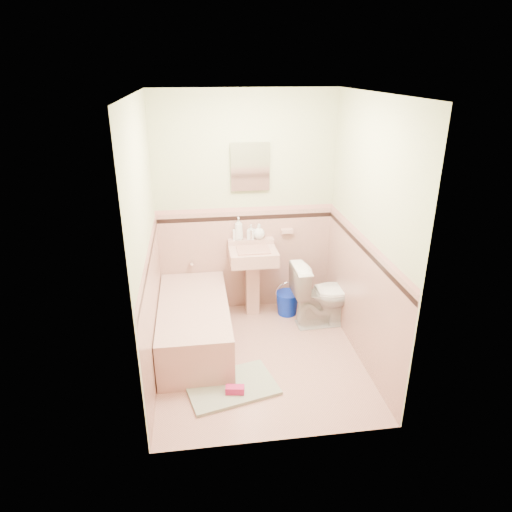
{
  "coord_description": "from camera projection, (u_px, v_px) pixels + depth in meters",
  "views": [
    {
      "loc": [
        -0.56,
        -3.79,
        2.7
      ],
      "look_at": [
        0.0,
        0.25,
        1.0
      ],
      "focal_mm": 32.05,
      "sensor_mm": 36.0,
      "label": 1
    }
  ],
  "objects": [
    {
      "name": "wall_back",
      "position": [
        246.0,
        206.0,
        5.1
      ],
      "size": [
        2.5,
        0.0,
        2.5
      ],
      "primitive_type": "plane",
      "rotation": [
        1.57,
        0.0,
        0.0
      ],
      "color": "beige",
      "rests_on": "ground"
    },
    {
      "name": "accent_front",
      "position": [
        283.0,
        314.0,
        3.15
      ],
      "size": [
        2.0,
        0.0,
        2.0
      ],
      "primitive_type": "plane",
      "rotation": [
        -1.57,
        0.0,
        0.0
      ],
      "color": "black",
      "rests_on": "ground"
    },
    {
      "name": "soap_dish",
      "position": [
        287.0,
        231.0,
        5.24
      ],
      "size": [
        0.13,
        0.08,
        0.04
      ],
      "primitive_type": "cube",
      "color": "tan",
      "rests_on": "wall_back"
    },
    {
      "name": "toilet",
      "position": [
        324.0,
        294.0,
        5.05
      ],
      "size": [
        0.74,
        0.44,
        0.74
      ],
      "primitive_type": "imported",
      "rotation": [
        0.0,
        0.0,
        1.62
      ],
      "color": "white",
      "rests_on": "floor"
    },
    {
      "name": "cap_front",
      "position": [
        283.0,
        301.0,
        3.11
      ],
      "size": [
        2.0,
        0.0,
        2.0
      ],
      "primitive_type": "plane",
      "rotation": [
        -1.57,
        0.0,
        0.0
      ],
      "color": "tan",
      "rests_on": "ground"
    },
    {
      "name": "accent_right",
      "position": [
        364.0,
        249.0,
        4.27
      ],
      "size": [
        0.0,
        2.2,
        2.2
      ],
      "primitive_type": "plane",
      "rotation": [
        1.57,
        0.0,
        -1.57
      ],
      "color": "black",
      "rests_on": "ground"
    },
    {
      "name": "sink",
      "position": [
        253.0,
        283.0,
        5.21
      ],
      "size": [
        0.52,
        0.48,
        0.82
      ],
      "primitive_type": null,
      "color": "tan",
      "rests_on": "floor"
    },
    {
      "name": "soap_bottle_right",
      "position": [
        259.0,
        231.0,
        5.17
      ],
      "size": [
        0.18,
        0.18,
        0.17
      ],
      "primitive_type": "imported",
      "rotation": [
        0.0,
        0.0,
        0.37
      ],
      "color": "#B2B2B2",
      "rests_on": "sink"
    },
    {
      "name": "wall_left",
      "position": [
        146.0,
        247.0,
        3.96
      ],
      "size": [
        0.0,
        2.5,
        2.5
      ],
      "primitive_type": "plane",
      "rotation": [
        1.57,
        0.0,
        1.57
      ],
      "color": "beige",
      "rests_on": "ground"
    },
    {
      "name": "cap_left",
      "position": [
        148.0,
        250.0,
        3.98
      ],
      "size": [
        0.0,
        2.2,
        2.2
      ],
      "primitive_type": "plane",
      "rotation": [
        1.57,
        0.0,
        1.57
      ],
      "color": "tan",
      "rests_on": "ground"
    },
    {
      "name": "accent_left",
      "position": [
        150.0,
        260.0,
        4.02
      ],
      "size": [
        0.0,
        2.2,
        2.2
      ],
      "primitive_type": "plane",
      "rotation": [
        1.57,
        0.0,
        1.57
      ],
      "color": "black",
      "rests_on": "ground"
    },
    {
      "name": "tube",
      "position": [
        234.0,
        235.0,
        5.14
      ],
      "size": [
        0.04,
        0.04,
        0.12
      ],
      "primitive_type": "cylinder",
      "rotation": [
        0.0,
        0.0,
        -0.2
      ],
      "color": "white",
      "rests_on": "sink"
    },
    {
      "name": "ceiling",
      "position": [
        260.0,
        93.0,
        3.61
      ],
      "size": [
        2.2,
        2.2,
        0.0
      ],
      "primitive_type": "plane",
      "rotation": [
        3.14,
        0.0,
        0.0
      ],
      "color": "white",
      "rests_on": "ground"
    },
    {
      "name": "wall_front",
      "position": [
        283.0,
        298.0,
        3.09
      ],
      "size": [
        2.5,
        0.0,
        2.5
      ],
      "primitive_type": "plane",
      "rotation": [
        -1.57,
        0.0,
        0.0
      ],
      "color": "beige",
      "rests_on": "ground"
    },
    {
      "name": "sink_faucet",
      "position": [
        251.0,
        234.0,
        5.13
      ],
      "size": [
        0.02,
        0.02,
        0.1
      ],
      "primitive_type": "cylinder",
      "color": "silver",
      "rests_on": "sink"
    },
    {
      "name": "wainscot_back",
      "position": [
        246.0,
        260.0,
        5.34
      ],
      "size": [
        2.0,
        0.0,
        2.0
      ],
      "primitive_type": "plane",
      "rotation": [
        1.57,
        0.0,
        0.0
      ],
      "color": "tan",
      "rests_on": "ground"
    },
    {
      "name": "cap_right",
      "position": [
        365.0,
        239.0,
        4.23
      ],
      "size": [
        0.0,
        2.2,
        2.2
      ],
      "primitive_type": "plane",
      "rotation": [
        1.57,
        0.0,
        -1.57
      ],
      "color": "tan",
      "rests_on": "ground"
    },
    {
      "name": "bath_mat",
      "position": [
        231.0,
        386.0,
        4.14
      ],
      "size": [
        0.89,
        0.7,
        0.03
      ],
      "primitive_type": "cube",
      "rotation": [
        0.0,
        0.0,
        0.25
      ],
      "color": "#98A489",
      "rests_on": "floor"
    },
    {
      "name": "wall_right",
      "position": [
        367.0,
        236.0,
        4.22
      ],
      "size": [
        0.0,
        2.5,
        2.5
      ],
      "primitive_type": "plane",
      "rotation": [
        1.57,
        0.0,
        -1.57
      ],
      "color": "beige",
      "rests_on": "ground"
    },
    {
      "name": "bathtub",
      "position": [
        195.0,
        326.0,
        4.71
      ],
      "size": [
        0.7,
        1.5,
        0.45
      ],
      "primitive_type": "cube",
      "color": "tan",
      "rests_on": "floor"
    },
    {
      "name": "shoe",
      "position": [
        235.0,
        390.0,
        4.02
      ],
      "size": [
        0.17,
        0.1,
        0.07
      ],
      "primitive_type": "cube",
      "rotation": [
        0.0,
        0.0,
        -0.15
      ],
      "color": "#BF1E59",
      "rests_on": "bath_mat"
    },
    {
      "name": "accent_back",
      "position": [
        246.0,
        218.0,
        5.13
      ],
      "size": [
        2.0,
        0.0,
        2.0
      ],
      "primitive_type": "plane",
      "rotation": [
        1.57,
        0.0,
        0.0
      ],
      "color": "black",
      "rests_on": "ground"
    },
    {
      "name": "wainscot_front",
      "position": [
        281.0,
        376.0,
        3.35
      ],
      "size": [
        2.0,
        0.0,
        2.0
      ],
      "primitive_type": "plane",
      "rotation": [
        -1.57,
        0.0,
        0.0
      ],
      "color": "tan",
      "rests_on": "ground"
    },
    {
      "name": "bucket",
      "position": [
        287.0,
        303.0,
        5.34
      ],
      "size": [
        0.28,
        0.28,
        0.27
      ],
      "primitive_type": null,
      "rotation": [
        0.0,
        0.0,
        -0.03
      ],
      "color": "#0725B6",
      "rests_on": "floor"
    },
    {
      "name": "floor",
      "position": [
        259.0,
        357.0,
        4.57
      ],
      "size": [
        2.2,
        2.2,
        0.0
      ],
      "primitive_type": "plane",
      "color": "tan",
      "rests_on": "ground"
    },
    {
      "name": "soap_bottle_left",
      "position": [
        239.0,
        229.0,
        5.12
      ],
      "size": [
        0.11,
        0.11,
        0.26
      ],
      "primitive_type": "imported",
      "rotation": [
        0.0,
        0.0,
        0.05
      ],
      "color": "#B2B2B2",
      "rests_on": "sink"
    },
    {
      "name": "tub_faucet",
      "position": [
        192.0,
        262.0,
        5.21
      ],
      "size": [
        0.04,
        0.12,
        0.04
      ],
      "primitive_type": "cylinder",
      "rotation": [
        1.57,
        0.0,
        0.0
      ],
      "color": "silver",
      "rests_on": "wall_back"
    },
    {
      "name": "medicine_cabinet",
      "position": [
        250.0,
        167.0,
        4.9
      ],
      "size": [
        0.37,
        0.04,
        0.46
      ],
      "primitive_type": "cube",
      "color": "white",
      "rests_on": "wall_back"
    },
    {
      "name": "cap_back",
      "position": [
        246.0,
        209.0,
        5.09
      ],
      "size": [
        2.0,
        0.0,
        2.0
      ],
      "primitive_type": "plane",
      "rotation": [
        1.57,
        0.0,
        0.0
      ],
      "color": "tan",
      "rests_on": "ground"
    },
    {
      "name": "soap_bottle_mid",
      "position": [
        251.0,
        232.0,
        5.16
      ],
      "size": [
        0.1,
        0.1,
        0.17
      ],
      "primitive_type": "imported",
      "rotation": [
        0.0,
        0.0,
        -0.4
      ],
      "color": "#B2B2B2",
      "rests_on": "sink"
    },
    {
      "name": "wainscot_right",
      "position": [
        359.0,
        298.0,
        4.47
      ],
      "size": [
        0.0,
        2.2,
        2.2
      ],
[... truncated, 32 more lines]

